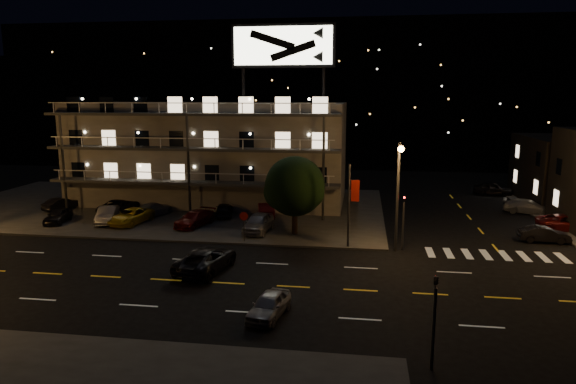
# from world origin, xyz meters

# --- Properties ---
(ground) EXTENTS (140.00, 140.00, 0.00)m
(ground) POSITION_xyz_m (0.00, 0.00, 0.00)
(ground) COLOR black
(ground) RESTS_ON ground
(curb_nw) EXTENTS (44.00, 24.00, 0.15)m
(curb_nw) POSITION_xyz_m (-14.00, 20.00, 0.07)
(curb_nw) COLOR #333330
(curb_nw) RESTS_ON ground
(motel) EXTENTS (28.00, 13.80, 18.10)m
(motel) POSITION_xyz_m (-9.94, 23.88, 5.34)
(motel) COLOR gray
(motel) RESTS_ON ground
(hill_backdrop) EXTENTS (120.00, 25.00, 24.00)m
(hill_backdrop) POSITION_xyz_m (-5.94, 68.78, 11.55)
(hill_backdrop) COLOR black
(hill_backdrop) RESTS_ON ground
(streetlight_nc) EXTENTS (0.44, 1.92, 8.00)m
(streetlight_nc) POSITION_xyz_m (8.50, 7.94, 4.96)
(streetlight_nc) COLOR #2D2D30
(streetlight_nc) RESTS_ON ground
(signal_nw) EXTENTS (0.20, 0.27, 4.60)m
(signal_nw) POSITION_xyz_m (9.00, 8.50, 2.57)
(signal_nw) COLOR #2D2D30
(signal_nw) RESTS_ON ground
(signal_sw) EXTENTS (0.20, 0.27, 4.60)m
(signal_sw) POSITION_xyz_m (9.00, -8.50, 2.57)
(signal_sw) COLOR #2D2D30
(signal_sw) RESTS_ON ground
(banner_north) EXTENTS (0.83, 0.16, 6.40)m
(banner_north) POSITION_xyz_m (5.09, 8.40, 3.43)
(banner_north) COLOR #2D2D30
(banner_north) RESTS_ON ground
(stop_sign) EXTENTS (0.91, 0.11, 2.61)m
(stop_sign) POSITION_xyz_m (-3.00, 8.57, 1.71)
(stop_sign) COLOR #2D2D30
(stop_sign) RESTS_ON ground
(tree) EXTENTS (5.06, 4.87, 6.37)m
(tree) POSITION_xyz_m (0.53, 11.41, 3.93)
(tree) COLOR black
(tree) RESTS_ON curb_nw
(lot_car_0) EXTENTS (2.05, 3.87, 1.26)m
(lot_car_0) POSITION_xyz_m (-20.74, 12.04, 0.78)
(lot_car_0) COLOR black
(lot_car_0) RESTS_ON curb_nw
(lot_car_1) EXTENTS (2.60, 4.52, 1.41)m
(lot_car_1) POSITION_xyz_m (-16.37, 12.65, 0.85)
(lot_car_1) COLOR gray
(lot_car_1) RESTS_ON curb_nw
(lot_car_2) EXTENTS (3.03, 5.08, 1.32)m
(lot_car_2) POSITION_xyz_m (-14.14, 12.60, 0.81)
(lot_car_2) COLOR gold
(lot_car_2) RESTS_ON curb_nw
(lot_car_3) EXTENTS (3.02, 4.78, 1.29)m
(lot_car_3) POSITION_xyz_m (-8.33, 12.61, 0.79)
(lot_car_3) COLOR #5C0F0D
(lot_car_3) RESTS_ON curb_nw
(lot_car_4) EXTENTS (2.20, 4.67, 1.54)m
(lot_car_4) POSITION_xyz_m (-2.48, 11.52, 0.92)
(lot_car_4) COLOR gray
(lot_car_4) RESTS_ON curb_nw
(lot_car_5) EXTENTS (2.36, 3.92, 1.22)m
(lot_car_5) POSITION_xyz_m (-23.37, 16.78, 0.76)
(lot_car_5) COLOR black
(lot_car_5) RESTS_ON curb_nw
(lot_car_6) EXTENTS (2.73, 5.09, 1.36)m
(lot_car_6) POSITION_xyz_m (-17.04, 16.25, 0.83)
(lot_car_6) COLOR black
(lot_car_6) RESTS_ON curb_nw
(lot_car_7) EXTENTS (2.95, 4.54, 1.22)m
(lot_car_7) POSITION_xyz_m (-13.36, 15.81, 0.76)
(lot_car_7) COLOR gray
(lot_car_7) RESTS_ON curb_nw
(lot_car_8) EXTENTS (2.22, 4.00, 1.29)m
(lot_car_8) POSITION_xyz_m (-6.75, 16.46, 0.79)
(lot_car_8) COLOR black
(lot_car_8) RESTS_ON curb_nw
(lot_car_9) EXTENTS (2.35, 4.28, 1.34)m
(lot_car_9) POSITION_xyz_m (-2.86, 16.93, 0.82)
(lot_car_9) COLOR #5C0F0D
(lot_car_9) RESTS_ON curb_nw
(side_car_0) EXTENTS (3.80, 1.47, 1.23)m
(side_car_0) POSITION_xyz_m (20.11, 12.23, 0.62)
(side_car_0) COLOR black
(side_car_0) RESTS_ON ground
(side_car_1) EXTENTS (5.19, 2.85, 1.38)m
(side_car_1) POSITION_xyz_m (23.24, 16.07, 0.69)
(side_car_1) COLOR #5C0F0D
(side_car_1) RESTS_ON ground
(side_car_2) EXTENTS (4.95, 3.15, 1.34)m
(side_car_2) POSITION_xyz_m (21.97, 22.47, 0.67)
(side_car_2) COLOR gray
(side_car_2) RESTS_ON ground
(side_car_3) EXTENTS (4.58, 2.58, 1.47)m
(side_car_3) POSITION_xyz_m (20.85, 31.67, 0.74)
(side_car_3) COLOR black
(side_car_3) RESTS_ON ground
(road_car_east) EXTENTS (2.13, 3.89, 1.25)m
(road_car_east) POSITION_xyz_m (1.32, -4.34, 0.63)
(road_car_east) COLOR gray
(road_car_east) RESTS_ON ground
(road_car_west) EXTENTS (3.40, 5.85, 1.53)m
(road_car_west) POSITION_xyz_m (-4.02, 2.03, 0.77)
(road_car_west) COLOR black
(road_car_west) RESTS_ON ground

